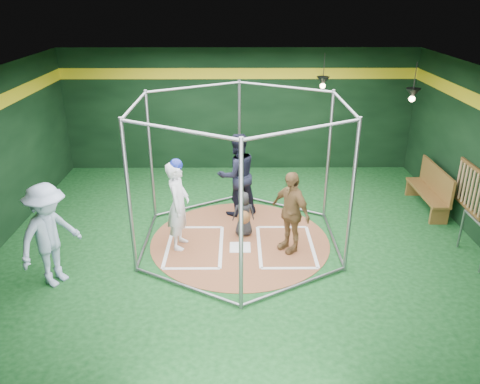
{
  "coord_description": "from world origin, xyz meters",
  "views": [
    {
      "loc": [
        -0.06,
        -8.76,
        4.94
      ],
      "look_at": [
        0.0,
        0.1,
        1.1
      ],
      "focal_mm": 35.0,
      "sensor_mm": 36.0,
      "label": 1
    }
  ],
  "objects_px": {
    "visitor_leopard": "(290,212)",
    "umpire": "(237,175)",
    "batter_figure": "(178,204)",
    "dugout_bench": "(431,188)"
  },
  "relations": [
    {
      "from": "umpire",
      "to": "dugout_bench",
      "type": "distance_m",
      "value": 4.72
    },
    {
      "from": "umpire",
      "to": "dugout_bench",
      "type": "xyz_separation_m",
      "value": [
        4.69,
        0.24,
        -0.45
      ]
    },
    {
      "from": "batter_figure",
      "to": "dugout_bench",
      "type": "relative_size",
      "value": 1.04
    },
    {
      "from": "umpire",
      "to": "dugout_bench",
      "type": "relative_size",
      "value": 1.07
    },
    {
      "from": "dugout_bench",
      "to": "batter_figure",
      "type": "bearing_deg",
      "value": -163.09
    },
    {
      "from": "visitor_leopard",
      "to": "umpire",
      "type": "relative_size",
      "value": 0.87
    },
    {
      "from": "visitor_leopard",
      "to": "umpire",
      "type": "distance_m",
      "value": 2.02
    },
    {
      "from": "visitor_leopard",
      "to": "dugout_bench",
      "type": "xyz_separation_m",
      "value": [
        3.63,
        1.95,
        -0.31
      ]
    },
    {
      "from": "visitor_leopard",
      "to": "dugout_bench",
      "type": "distance_m",
      "value": 4.13
    },
    {
      "from": "visitor_leopard",
      "to": "umpire",
      "type": "xyz_separation_m",
      "value": [
        -1.07,
        1.71,
        0.13
      ]
    }
  ]
}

